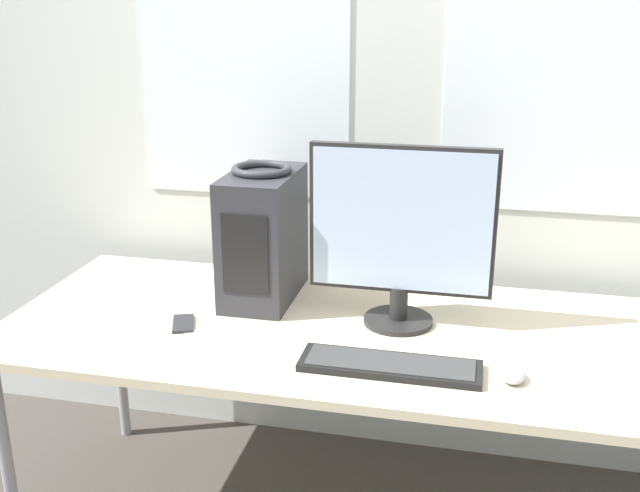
{
  "coord_description": "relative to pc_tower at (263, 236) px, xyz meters",
  "views": [
    {
      "loc": [
        0.32,
        -1.61,
        1.71
      ],
      "look_at": [
        -0.15,
        0.45,
        1.0
      ],
      "focal_mm": 42.0,
      "sensor_mm": 36.0,
      "label": 1
    }
  ],
  "objects": [
    {
      "name": "wall_back",
      "position": [
        0.38,
        0.39,
        0.4
      ],
      "size": [
        8.0,
        0.07,
        2.7
      ],
      "color": "silver",
      "rests_on": "ground_plane"
    },
    {
      "name": "desk",
      "position": [
        0.38,
        -0.18,
        -0.25
      ],
      "size": [
        2.25,
        0.89,
        0.74
      ],
      "color": "beige",
      "rests_on": "ground_plane"
    },
    {
      "name": "pc_tower",
      "position": [
        0.0,
        0.0,
        0.0
      ],
      "size": [
        0.21,
        0.39,
        0.43
      ],
      "color": "#2D2D33",
      "rests_on": "desk"
    },
    {
      "name": "headphones",
      "position": [
        0.0,
        0.0,
        0.23
      ],
      "size": [
        0.19,
        0.19,
        0.02
      ],
      "color": "#333338",
      "rests_on": "pc_tower"
    },
    {
      "name": "monitor_main",
      "position": [
        0.47,
        -0.12,
        0.08
      ],
      "size": [
        0.56,
        0.21,
        0.56
      ],
      "color": "black",
      "rests_on": "desk"
    },
    {
      "name": "keyboard",
      "position": [
        0.48,
        -0.42,
        -0.2
      ],
      "size": [
        0.49,
        0.14,
        0.02
      ],
      "color": "black",
      "rests_on": "desk"
    },
    {
      "name": "mouse",
      "position": [
        0.81,
        -0.41,
        -0.2
      ],
      "size": [
        0.07,
        0.09,
        0.03
      ],
      "color": "#B2B2B7",
      "rests_on": "desk"
    },
    {
      "name": "cell_phone",
      "position": [
        -0.18,
        -0.28,
        -0.21
      ],
      "size": [
        0.1,
        0.14,
        0.01
      ],
      "rotation": [
        0.0,
        0.0,
        0.37
      ],
      "color": "#232328",
      "rests_on": "desk"
    },
    {
      "name": "paper_sheet_left",
      "position": [
        -0.06,
        -0.46,
        -0.21
      ],
      "size": [
        0.24,
        0.32,
        0.0
      ],
      "rotation": [
        0.0,
        0.0,
        -0.1
      ],
      "color": "white",
      "rests_on": "desk"
    }
  ]
}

